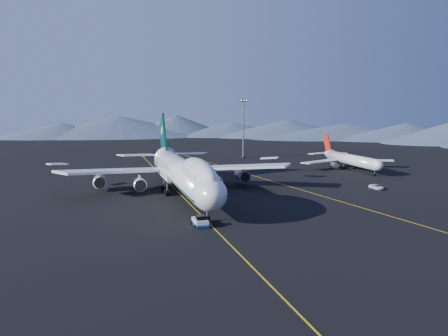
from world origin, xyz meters
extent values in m
plane|color=black|center=(0.00, 0.00, 0.00)|extent=(500.00, 500.00, 0.00)
cube|color=gold|center=(0.00, 0.00, 0.01)|extent=(0.25, 220.00, 0.01)
cube|color=gold|center=(30.00, 10.00, 0.01)|extent=(28.08, 198.09, 0.01)
cone|color=#45536A|center=(-40.81, 231.43, 6.00)|extent=(100.00, 100.00, 12.00)
cone|color=#45536A|center=(36.76, 232.11, 6.00)|extent=(100.00, 100.00, 12.00)
cone|color=#45536A|center=(110.33, 207.49, 6.00)|extent=(100.00, 100.00, 12.00)
cone|color=#45536A|center=(171.87, 160.27, 6.00)|extent=(100.00, 100.00, 12.00)
cylinder|color=silver|center=(0.00, 0.00, 5.60)|extent=(6.50, 56.00, 6.50)
ellipsoid|color=silver|center=(0.00, -28.00, 5.60)|extent=(6.50, 10.40, 6.50)
ellipsoid|color=silver|center=(0.00, -18.50, 8.10)|extent=(5.13, 25.16, 5.85)
cube|color=black|center=(0.00, -30.00, 6.80)|extent=(3.60, 1.61, 1.29)
cone|color=silver|center=(0.00, 33.00, 6.40)|extent=(6.50, 12.00, 6.50)
cube|color=#043B30|center=(0.00, 1.00, 4.70)|extent=(6.24, 60.00, 1.10)
cube|color=silver|center=(0.00, 5.50, 4.50)|extent=(7.50, 13.00, 1.60)
cube|color=silver|center=(-14.50, 11.50, 5.20)|extent=(30.62, 23.28, 2.83)
cube|color=silver|center=(14.50, 11.50, 5.20)|extent=(30.62, 23.28, 2.83)
cylinder|color=slate|center=(-9.50, 7.50, 2.40)|extent=(2.90, 5.50, 2.90)
cylinder|color=slate|center=(-19.00, 14.00, 2.40)|extent=(2.90, 5.50, 2.90)
cylinder|color=slate|center=(9.50, 7.50, 2.40)|extent=(2.90, 5.50, 2.90)
cylinder|color=slate|center=(19.00, 14.00, 2.40)|extent=(2.90, 5.50, 2.90)
cube|color=#043B30|center=(0.00, 32.00, 11.40)|extent=(0.55, 14.11, 15.94)
cube|color=silver|center=(-7.50, 34.50, 6.80)|extent=(12.39, 9.47, 0.98)
cube|color=silver|center=(7.50, 34.50, 6.80)|extent=(12.39, 9.47, 0.98)
cylinder|color=black|center=(0.00, -26.50, 0.55)|extent=(0.90, 1.10, 1.10)
cube|color=silver|center=(-2.01, -29.50, 0.76)|extent=(2.28, 4.50, 1.12)
cube|color=navy|center=(-2.01, -29.50, 0.36)|extent=(2.39, 4.70, 0.51)
cube|color=black|center=(-2.01, -29.50, 1.58)|extent=(1.64, 1.64, 0.92)
cylinder|color=silver|center=(63.38, 33.68, 3.40)|extent=(3.59, 30.25, 3.59)
ellipsoid|color=silver|center=(63.38, 18.56, 3.40)|extent=(3.59, 5.03, 3.59)
cone|color=silver|center=(63.38, 51.64, 3.78)|extent=(3.59, 6.62, 3.59)
cube|color=silver|center=(53.93, 38.41, 2.65)|extent=(15.87, 10.71, 0.33)
cube|color=silver|center=(72.83, 38.41, 2.65)|extent=(15.87, 10.71, 0.33)
cylinder|color=slate|center=(58.18, 36.05, 1.51)|extent=(1.80, 3.31, 1.80)
cylinder|color=slate|center=(68.58, 36.05, 1.51)|extent=(1.80, 3.31, 1.80)
cube|color=#AA230F|center=(63.38, 52.11, 7.37)|extent=(0.33, 6.44, 7.62)
imported|color=white|center=(50.40, -2.55, 0.63)|extent=(2.23, 4.61, 1.26)
cylinder|color=black|center=(39.74, 80.80, 0.19)|extent=(2.24, 2.24, 0.37)
cylinder|color=slate|center=(39.74, 80.80, 11.65)|extent=(0.65, 0.65, 23.31)
cube|color=black|center=(39.74, 80.80, 23.59)|extent=(2.98, 0.75, 1.12)
camera|label=1|loc=(-20.25, -115.62, 21.74)|focal=40.00mm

